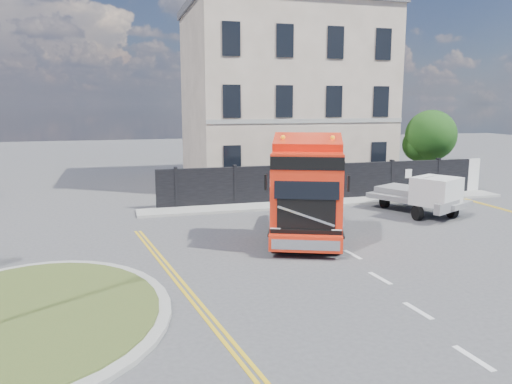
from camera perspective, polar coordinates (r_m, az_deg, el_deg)
name	(u,v)px	position (r m, az deg, el deg)	size (l,w,h in m)	color
ground	(268,258)	(17.05, 1.37, -7.58)	(120.00, 120.00, 0.00)	#424244
traffic_island	(30,315)	(13.70, -24.40, -12.67)	(6.80, 6.80, 0.17)	gray
hoarding_fence	(335,182)	(27.35, 8.97, 1.16)	(18.80, 0.25, 2.00)	black
georgian_building	(281,95)	(33.81, 2.93, 11.06)	(12.30, 10.30, 12.80)	beige
tree	(428,138)	(33.70, 19.08, 5.89)	(3.20, 3.20, 4.80)	#382619
pavement_far	(332,202)	(26.47, 8.64, -1.19)	(20.00, 1.60, 0.12)	gray
truck	(307,196)	(18.75, 5.82, -0.44)	(4.73, 7.03, 3.95)	black
flatbed_pickup	(429,195)	(24.36, 19.12, -0.29)	(3.73, 5.07, 1.91)	slate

